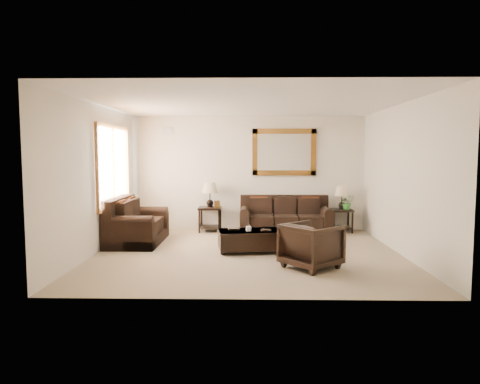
{
  "coord_description": "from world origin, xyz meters",
  "views": [
    {
      "loc": [
        0.02,
        -7.67,
        1.79
      ],
      "look_at": [
        -0.15,
        0.6,
        1.07
      ],
      "focal_mm": 32.0,
      "sensor_mm": 36.0,
      "label": 1
    }
  ],
  "objects_px": {
    "coffee_table": "(251,238)",
    "end_table_right": "(342,202)",
    "sofa": "(285,219)",
    "loveseat": "(135,226)",
    "armchair": "(311,243)",
    "end_table_left": "(210,199)"
  },
  "relations": [
    {
      "from": "end_table_right",
      "to": "armchair",
      "type": "distance_m",
      "value": 3.44
    },
    {
      "from": "loveseat",
      "to": "armchair",
      "type": "height_order",
      "value": "loveseat"
    },
    {
      "from": "sofa",
      "to": "armchair",
      "type": "xyz_separation_m",
      "value": [
        0.16,
        -3.1,
        0.09
      ]
    },
    {
      "from": "sofa",
      "to": "coffee_table",
      "type": "bearing_deg",
      "value": -111.54
    },
    {
      "from": "sofa",
      "to": "end_table_right",
      "type": "relative_size",
      "value": 1.92
    },
    {
      "from": "loveseat",
      "to": "armchair",
      "type": "distance_m",
      "value": 3.81
    },
    {
      "from": "end_table_right",
      "to": "coffee_table",
      "type": "relative_size",
      "value": 0.84
    },
    {
      "from": "loveseat",
      "to": "end_table_left",
      "type": "distance_m",
      "value": 1.98
    },
    {
      "from": "sofa",
      "to": "loveseat",
      "type": "relative_size",
      "value": 1.25
    },
    {
      "from": "sofa",
      "to": "coffee_table",
      "type": "xyz_separation_m",
      "value": [
        -0.79,
        -2.01,
        -0.05
      ]
    },
    {
      "from": "end_table_left",
      "to": "coffee_table",
      "type": "relative_size",
      "value": 0.9
    },
    {
      "from": "loveseat",
      "to": "end_table_left",
      "type": "bearing_deg",
      "value": -47.14
    },
    {
      "from": "end_table_left",
      "to": "armchair",
      "type": "distance_m",
      "value": 3.74
    },
    {
      "from": "sofa",
      "to": "loveseat",
      "type": "xyz_separation_m",
      "value": [
        -3.16,
        -1.22,
        0.04
      ]
    },
    {
      "from": "loveseat",
      "to": "coffee_table",
      "type": "height_order",
      "value": "loveseat"
    },
    {
      "from": "loveseat",
      "to": "coffee_table",
      "type": "relative_size",
      "value": 1.29
    },
    {
      "from": "loveseat",
      "to": "armchair",
      "type": "bearing_deg",
      "value": -119.58
    },
    {
      "from": "end_table_left",
      "to": "loveseat",
      "type": "bearing_deg",
      "value": -137.14
    },
    {
      "from": "coffee_table",
      "to": "end_table_right",
      "type": "bearing_deg",
      "value": 36.61
    },
    {
      "from": "coffee_table",
      "to": "armchair",
      "type": "relative_size",
      "value": 1.62
    },
    {
      "from": "armchair",
      "to": "coffee_table",
      "type": "bearing_deg",
      "value": 0.18
    },
    {
      "from": "loveseat",
      "to": "end_table_right",
      "type": "relative_size",
      "value": 1.54
    }
  ]
}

